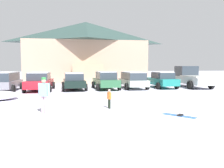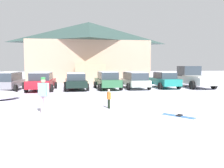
{
  "view_description": "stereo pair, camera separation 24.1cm",
  "coord_description": "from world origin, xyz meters",
  "px_view_note": "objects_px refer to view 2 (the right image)",
  "views": [
    {
      "loc": [
        -2.9,
        -5.12,
        2.18
      ],
      "look_at": [
        -0.91,
        6.76,
        1.17
      ],
      "focal_mm": 35.0,
      "sensor_mm": 36.0,
      "label": 1
    },
    {
      "loc": [
        -2.67,
        -5.16,
        2.18
      ],
      "look_at": [
        -0.91,
        6.76,
        1.17
      ],
      "focal_mm": 35.0,
      "sensor_mm": 36.0,
      "label": 2
    }
  ],
  "objects_px": {
    "ski_lodge": "(89,51)",
    "parked_grey_wagon": "(8,81)",
    "parked_red_sedan": "(42,81)",
    "parked_black_sedan": "(76,81)",
    "skier_child_in_orange_jacket": "(109,98)",
    "pickup_truck": "(193,77)",
    "parked_green_coupe": "(107,80)",
    "parked_teal_hatchback": "(164,80)",
    "skier_adult_in_blue_parka": "(43,93)",
    "parked_silver_wagon": "(135,79)",
    "pair_of_skis": "(178,116)"
  },
  "relations": [
    {
      "from": "parked_grey_wagon",
      "to": "skier_adult_in_blue_parka",
      "type": "xyz_separation_m",
      "value": [
        4.55,
        -9.9,
        0.05
      ]
    },
    {
      "from": "parked_red_sedan",
      "to": "parked_silver_wagon",
      "type": "height_order",
      "value": "parked_red_sedan"
    },
    {
      "from": "parked_teal_hatchback",
      "to": "skier_adult_in_blue_parka",
      "type": "bearing_deg",
      "value": -133.75
    },
    {
      "from": "ski_lodge",
      "to": "parked_grey_wagon",
      "type": "distance_m",
      "value": 14.1
    },
    {
      "from": "parked_grey_wagon",
      "to": "skier_adult_in_blue_parka",
      "type": "distance_m",
      "value": 10.89
    },
    {
      "from": "parked_red_sedan",
      "to": "parked_teal_hatchback",
      "type": "height_order",
      "value": "parked_red_sedan"
    },
    {
      "from": "ski_lodge",
      "to": "parked_teal_hatchback",
      "type": "height_order",
      "value": "ski_lodge"
    },
    {
      "from": "parked_red_sedan",
      "to": "skier_adult_in_blue_parka",
      "type": "distance_m",
      "value": 9.93
    },
    {
      "from": "parked_red_sedan",
      "to": "skier_adult_in_blue_parka",
      "type": "height_order",
      "value": "skier_adult_in_blue_parka"
    },
    {
      "from": "parked_teal_hatchback",
      "to": "skier_adult_in_blue_parka",
      "type": "height_order",
      "value": "skier_adult_in_blue_parka"
    },
    {
      "from": "skier_adult_in_blue_parka",
      "to": "pair_of_skis",
      "type": "bearing_deg",
      "value": -13.29
    },
    {
      "from": "pickup_truck",
      "to": "skier_child_in_orange_jacket",
      "type": "height_order",
      "value": "pickup_truck"
    },
    {
      "from": "skier_adult_in_blue_parka",
      "to": "skier_child_in_orange_jacket",
      "type": "xyz_separation_m",
      "value": [
        3.09,
        0.78,
        -0.38
      ]
    },
    {
      "from": "parked_teal_hatchback",
      "to": "parked_black_sedan",
      "type": "bearing_deg",
      "value": -178.48
    },
    {
      "from": "parked_red_sedan",
      "to": "pickup_truck",
      "type": "height_order",
      "value": "pickup_truck"
    },
    {
      "from": "parked_grey_wagon",
      "to": "pickup_truck",
      "type": "distance_m",
      "value": 17.52
    },
    {
      "from": "ski_lodge",
      "to": "parked_silver_wagon",
      "type": "bearing_deg",
      "value": -70.63
    },
    {
      "from": "parked_green_coupe",
      "to": "parked_teal_hatchback",
      "type": "height_order",
      "value": "parked_green_coupe"
    },
    {
      "from": "parked_silver_wagon",
      "to": "parked_black_sedan",
      "type": "bearing_deg",
      "value": -177.67
    },
    {
      "from": "parked_black_sedan",
      "to": "parked_silver_wagon",
      "type": "distance_m",
      "value": 5.62
    },
    {
      "from": "ski_lodge",
      "to": "pickup_truck",
      "type": "relative_size",
      "value": 2.93
    },
    {
      "from": "parked_black_sedan",
      "to": "pickup_truck",
      "type": "distance_m",
      "value": 11.73
    },
    {
      "from": "parked_teal_hatchback",
      "to": "pickup_truck",
      "type": "relative_size",
      "value": 0.75
    },
    {
      "from": "parked_red_sedan",
      "to": "pair_of_skis",
      "type": "xyz_separation_m",
      "value": [
        7.54,
        -11.16,
        -0.8
      ]
    },
    {
      "from": "parked_red_sedan",
      "to": "skier_adult_in_blue_parka",
      "type": "bearing_deg",
      "value": -80.1
    },
    {
      "from": "skier_child_in_orange_jacket",
      "to": "parked_teal_hatchback",
      "type": "bearing_deg",
      "value": 54.61
    },
    {
      "from": "parked_silver_wagon",
      "to": "ski_lodge",
      "type": "bearing_deg",
      "value": 109.37
    },
    {
      "from": "parked_red_sedan",
      "to": "parked_black_sedan",
      "type": "height_order",
      "value": "parked_red_sedan"
    },
    {
      "from": "parked_grey_wagon",
      "to": "pair_of_skis",
      "type": "height_order",
      "value": "parked_grey_wagon"
    },
    {
      "from": "ski_lodge",
      "to": "parked_red_sedan",
      "type": "bearing_deg",
      "value": -111.88
    },
    {
      "from": "parked_green_coupe",
      "to": "pair_of_skis",
      "type": "relative_size",
      "value": 3.33
    },
    {
      "from": "skier_adult_in_blue_parka",
      "to": "ski_lodge",
      "type": "bearing_deg",
      "value": 82.15
    },
    {
      "from": "parked_grey_wagon",
      "to": "skier_child_in_orange_jacket",
      "type": "relative_size",
      "value": 4.39
    },
    {
      "from": "parked_green_coupe",
      "to": "parked_teal_hatchback",
      "type": "relative_size",
      "value": 1.04
    },
    {
      "from": "parked_black_sedan",
      "to": "skier_child_in_orange_jacket",
      "type": "xyz_separation_m",
      "value": [
        1.84,
        -9.23,
        -0.23
      ]
    },
    {
      "from": "parked_grey_wagon",
      "to": "parked_red_sedan",
      "type": "distance_m",
      "value": 2.84
    },
    {
      "from": "parked_silver_wagon",
      "to": "parked_teal_hatchback",
      "type": "bearing_deg",
      "value": -0.03
    },
    {
      "from": "ski_lodge",
      "to": "parked_red_sedan",
      "type": "distance_m",
      "value": 12.94
    },
    {
      "from": "parked_silver_wagon",
      "to": "pickup_truck",
      "type": "bearing_deg",
      "value": 2.5
    },
    {
      "from": "parked_silver_wagon",
      "to": "parked_teal_hatchback",
      "type": "xyz_separation_m",
      "value": [
        2.95,
        -0.0,
        -0.06
      ]
    },
    {
      "from": "skier_adult_in_blue_parka",
      "to": "parked_teal_hatchback",
      "type": "bearing_deg",
      "value": 46.25
    },
    {
      "from": "ski_lodge",
      "to": "parked_grey_wagon",
      "type": "height_order",
      "value": "ski_lodge"
    },
    {
      "from": "skier_child_in_orange_jacket",
      "to": "skier_adult_in_blue_parka",
      "type": "bearing_deg",
      "value": -165.75
    },
    {
      "from": "parked_grey_wagon",
      "to": "parked_green_coupe",
      "type": "height_order",
      "value": "parked_green_coupe"
    },
    {
      "from": "pair_of_skis",
      "to": "parked_teal_hatchback",
      "type": "bearing_deg",
      "value": 71.14
    },
    {
      "from": "parked_grey_wagon",
      "to": "skier_adult_in_blue_parka",
      "type": "relative_size",
      "value": 2.6
    },
    {
      "from": "parked_black_sedan",
      "to": "pair_of_skis",
      "type": "relative_size",
      "value": 3.37
    },
    {
      "from": "parked_silver_wagon",
      "to": "skier_child_in_orange_jacket",
      "type": "relative_size",
      "value": 4.67
    },
    {
      "from": "parked_silver_wagon",
      "to": "skier_adult_in_blue_parka",
      "type": "relative_size",
      "value": 2.77
    },
    {
      "from": "parked_black_sedan",
      "to": "parked_grey_wagon",
      "type": "bearing_deg",
      "value": -178.87
    }
  ]
}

